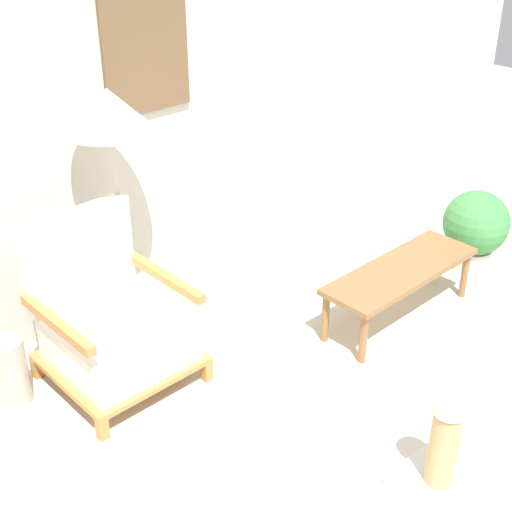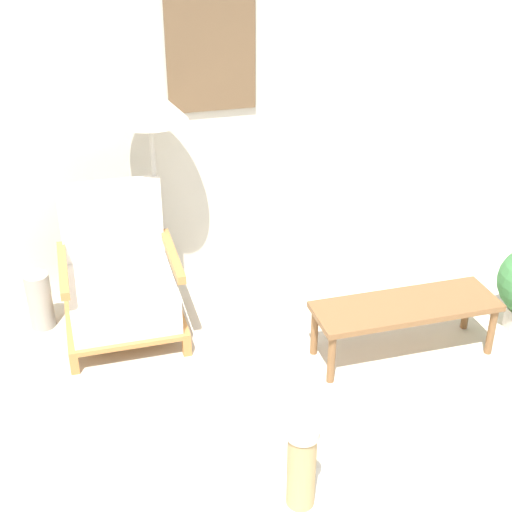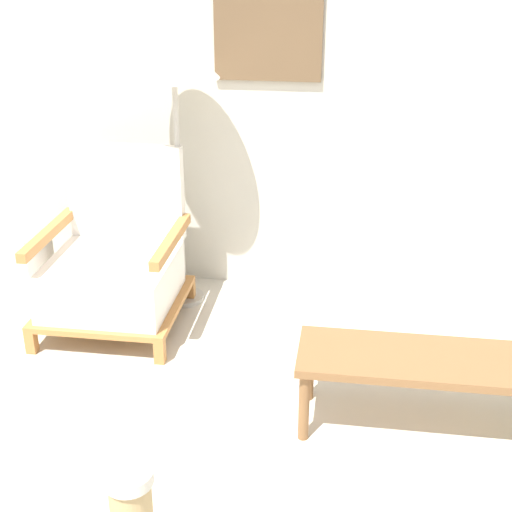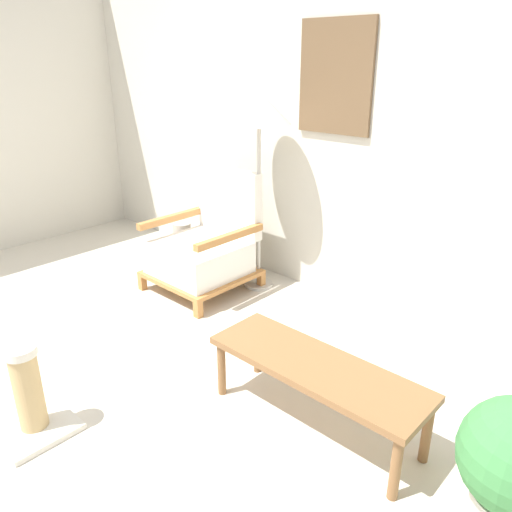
% 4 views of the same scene
% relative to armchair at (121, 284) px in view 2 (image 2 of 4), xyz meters
% --- Properties ---
extents(wall_back, '(8.00, 0.09, 2.70)m').
position_rel_armchair_xyz_m(wall_back, '(0.59, 0.60, 1.03)').
color(wall_back, beige).
rests_on(wall_back, ground_plane).
extents(armchair, '(0.70, 0.70, 0.89)m').
position_rel_armchair_xyz_m(armchair, '(0.00, 0.00, 0.00)').
color(armchair, '#B2753D').
rests_on(armchair, ground_plane).
extents(floor_lamp, '(0.46, 0.46, 1.46)m').
position_rel_armchair_xyz_m(floor_lamp, '(0.29, 0.29, 0.98)').
color(floor_lamp, '#B7B2A8').
rests_on(floor_lamp, ground_plane).
extents(coffee_table, '(1.08, 0.36, 0.35)m').
position_rel_armchair_xyz_m(coffee_table, '(1.56, -0.70, -0.02)').
color(coffee_table, brown).
rests_on(coffee_table, ground_plane).
extents(vase, '(0.15, 0.15, 0.37)m').
position_rel_armchair_xyz_m(vase, '(-0.49, 0.18, -0.14)').
color(vase, '#9E998E').
rests_on(vase, ground_plane).
extents(scratching_post, '(0.34, 0.34, 0.46)m').
position_rel_armchair_xyz_m(scratching_post, '(0.60, -1.65, -0.15)').
color(scratching_post, beige).
rests_on(scratching_post, ground_plane).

